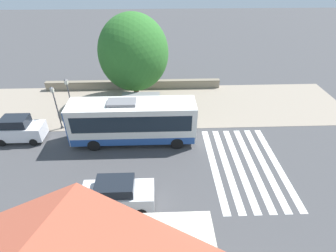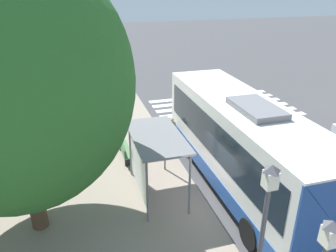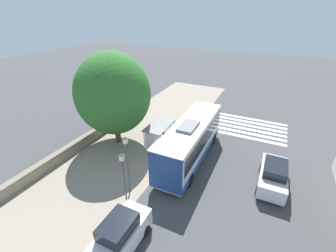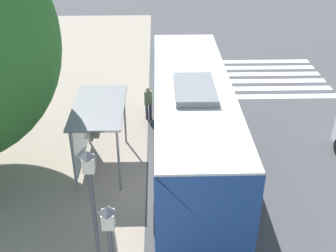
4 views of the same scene
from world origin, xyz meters
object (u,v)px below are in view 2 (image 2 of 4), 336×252
pedestrian (172,131)px  bench (124,149)px  bus (242,143)px  shade_tree (13,83)px  street_lamp_far (261,244)px  bus_shelter (152,146)px

pedestrian → bench: bearing=-170.6°
bus → shade_tree: size_ratio=1.13×
street_lamp_far → bench: bearing=99.0°
pedestrian → bench: pedestrian is taller
bench → bus_shelter: bearing=-78.4°
bench → street_lamp_far: 9.53m
street_lamp_far → bus_shelter: bearing=97.6°
street_lamp_far → shade_tree: 7.63m
bus → shade_tree: (-7.54, -0.26, 3.11)m
bench → shade_tree: bearing=-132.3°
bus_shelter → street_lamp_far: size_ratio=0.75×
bus_shelter → bench: 3.55m
pedestrian → bus_shelter: bearing=-117.4°
bus → street_lamp_far: street_lamp_far is taller
bus_shelter → shade_tree: bearing=-169.6°
bus_shelter → shade_tree: (-4.15, -0.76, 2.96)m
pedestrian → street_lamp_far: 9.78m
bus → bus_shelter: size_ratio=2.91×
pedestrian → street_lamp_far: bearing=-96.0°
pedestrian → street_lamp_far: street_lamp_far is taller
bus → pedestrian: bus is taller
bus → shade_tree: shade_tree is taller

